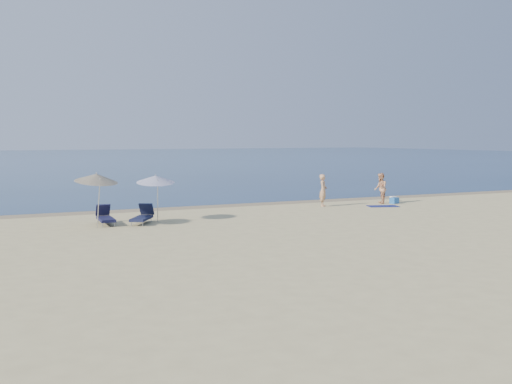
# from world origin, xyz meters

# --- Properties ---
(sea) EXTENTS (240.00, 160.00, 0.01)m
(sea) POSITION_xyz_m (0.00, 100.00, 0.00)
(sea) COLOR #0C284D
(sea) RESTS_ON ground
(wet_sand_strip) EXTENTS (240.00, 1.60, 0.00)m
(wet_sand_strip) POSITION_xyz_m (0.00, 19.40, 0.00)
(wet_sand_strip) COLOR #847254
(wet_sand_strip) RESTS_ON ground
(person_left) EXTENTS (0.72, 0.75, 1.73)m
(person_left) POSITION_xyz_m (1.74, 16.77, 0.87)
(person_left) COLOR tan
(person_left) RESTS_ON ground
(person_right) EXTENTS (0.98, 1.05, 1.72)m
(person_right) POSITION_xyz_m (5.39, 16.58, 0.86)
(person_right) COLOR tan
(person_right) RESTS_ON ground
(beach_towel) EXTENTS (1.80, 1.35, 0.03)m
(beach_towel) POSITION_xyz_m (4.61, 15.33, 0.01)
(beach_towel) COLOR #101653
(beach_towel) RESTS_ON ground
(white_bag) EXTENTS (0.34, 0.30, 0.27)m
(white_bag) POSITION_xyz_m (7.00, 17.50, 0.13)
(white_bag) COLOR white
(white_bag) RESTS_ON ground
(blue_cooler) EXTENTS (0.56, 0.47, 0.34)m
(blue_cooler) POSITION_xyz_m (6.10, 16.25, 0.17)
(blue_cooler) COLOR #2160B5
(blue_cooler) RESTS_ON ground
(umbrella_near) EXTENTS (2.03, 2.05, 2.18)m
(umbrella_near) POSITION_xyz_m (-8.18, 14.75, 1.87)
(umbrella_near) COLOR silver
(umbrella_near) RESTS_ON ground
(umbrella_far) EXTENTS (2.23, 2.25, 2.39)m
(umbrella_far) POSITION_xyz_m (-10.92, 14.01, 2.05)
(umbrella_far) COLOR silver
(umbrella_far) RESTS_ON ground
(lounger_left) EXTENTS (0.74, 1.88, 0.81)m
(lounger_left) POSITION_xyz_m (-10.40, 14.78, 0.30)
(lounger_left) COLOR #141537
(lounger_left) RESTS_ON ground
(lounger_right) EXTENTS (1.49, 1.90, 0.82)m
(lounger_right) POSITION_xyz_m (-8.92, 14.33, 0.30)
(lounger_right) COLOR #141938
(lounger_right) RESTS_ON ground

